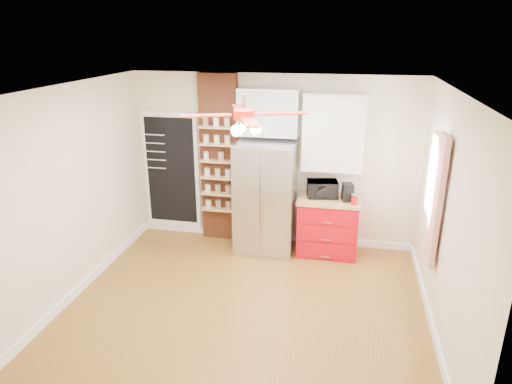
% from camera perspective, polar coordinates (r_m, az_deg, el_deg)
% --- Properties ---
extents(floor, '(4.50, 4.50, 0.00)m').
position_cam_1_polar(floor, '(5.98, -1.26, -13.92)').
color(floor, brown).
rests_on(floor, ground).
extents(ceiling, '(4.50, 4.50, 0.00)m').
position_cam_1_polar(ceiling, '(5.02, -1.49, 12.70)').
color(ceiling, white).
rests_on(ceiling, wall_back).
extents(wall_back, '(4.50, 0.02, 2.70)m').
position_cam_1_polar(wall_back, '(7.22, 2.14, 3.90)').
color(wall_back, beige).
rests_on(wall_back, floor).
extents(wall_front, '(4.50, 0.02, 2.70)m').
position_cam_1_polar(wall_front, '(3.64, -8.50, -13.11)').
color(wall_front, beige).
rests_on(wall_front, floor).
extents(wall_left, '(0.02, 4.00, 2.70)m').
position_cam_1_polar(wall_left, '(6.23, -22.01, -0.16)').
color(wall_left, beige).
rests_on(wall_left, floor).
extents(wall_right, '(0.02, 4.00, 2.70)m').
position_cam_1_polar(wall_right, '(5.36, 22.85, -3.39)').
color(wall_right, beige).
rests_on(wall_right, floor).
extents(chalkboard, '(0.95, 0.05, 1.95)m').
position_cam_1_polar(chalkboard, '(7.70, -10.52, 2.65)').
color(chalkboard, white).
rests_on(chalkboard, wall_back).
extents(brick_pillar, '(0.60, 0.16, 2.70)m').
position_cam_1_polar(brick_pillar, '(7.32, -4.56, 4.08)').
color(brick_pillar, brown).
rests_on(brick_pillar, floor).
extents(fridge, '(0.90, 0.70, 1.75)m').
position_cam_1_polar(fridge, '(7.03, 1.19, -0.61)').
color(fridge, silver).
rests_on(fridge, floor).
extents(upper_glass_cabinet, '(0.90, 0.35, 0.70)m').
position_cam_1_polar(upper_glass_cabinet, '(6.88, 1.56, 9.96)').
color(upper_glass_cabinet, white).
rests_on(upper_glass_cabinet, wall_back).
extents(red_cabinet, '(0.94, 0.64, 0.90)m').
position_cam_1_polar(red_cabinet, '(7.14, 8.95, -4.19)').
color(red_cabinet, '#BA0514').
rests_on(red_cabinet, floor).
extents(upper_shelf_unit, '(0.90, 0.30, 1.15)m').
position_cam_1_polar(upper_shelf_unit, '(6.86, 9.65, 7.32)').
color(upper_shelf_unit, white).
rests_on(upper_shelf_unit, wall_back).
extents(window, '(0.04, 0.75, 1.05)m').
position_cam_1_polar(window, '(6.12, 21.43, 1.58)').
color(window, white).
rests_on(window, wall_right).
extents(curtain, '(0.06, 0.40, 1.55)m').
position_cam_1_polar(curtain, '(5.63, 21.66, -1.05)').
color(curtain, red).
rests_on(curtain, wall_right).
extents(ceiling_fan, '(1.40, 1.40, 0.44)m').
position_cam_1_polar(ceiling_fan, '(5.06, -1.46, 9.60)').
color(ceiling_fan, silver).
rests_on(ceiling_fan, ceiling).
extents(toaster_oven, '(0.50, 0.39, 0.25)m').
position_cam_1_polar(toaster_oven, '(6.99, 8.28, 0.38)').
color(toaster_oven, black).
rests_on(toaster_oven, red_cabinet).
extents(coffee_maker, '(0.19, 0.21, 0.26)m').
position_cam_1_polar(coffee_maker, '(6.90, 11.38, -0.02)').
color(coffee_maker, black).
rests_on(coffee_maker, red_cabinet).
extents(canister_left, '(0.10, 0.10, 0.14)m').
position_cam_1_polar(canister_left, '(6.78, 12.22, -0.97)').
color(canister_left, '#AB0919').
rests_on(canister_left, red_cabinet).
extents(canister_right, '(0.11, 0.11, 0.15)m').
position_cam_1_polar(canister_right, '(6.97, 11.52, -0.34)').
color(canister_right, red).
rests_on(canister_right, red_cabinet).
extents(pantry_jar_oats, '(0.09, 0.09, 0.13)m').
position_cam_1_polar(pantry_jar_oats, '(7.21, -6.25, 4.51)').
color(pantry_jar_oats, beige).
rests_on(pantry_jar_oats, brick_pillar).
extents(pantry_jar_beans, '(0.11, 0.11, 0.13)m').
position_cam_1_polar(pantry_jar_beans, '(7.13, -4.40, 4.40)').
color(pantry_jar_beans, '#9A714E').
rests_on(pantry_jar_beans, brick_pillar).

